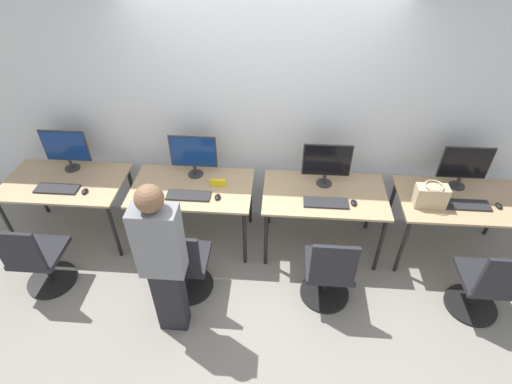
{
  "coord_description": "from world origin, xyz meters",
  "views": [
    {
      "loc": [
        0.22,
        -2.8,
        3.28
      ],
      "look_at": [
        0.0,
        0.15,
        0.89
      ],
      "focal_mm": 28.0,
      "sensor_mm": 36.0,
      "label": 1
    }
  ],
  "objects_px": {
    "keyboard_right": "(326,203)",
    "office_chair_right": "(329,274)",
    "keyboard_left": "(189,196)",
    "monitor_right": "(327,163)",
    "mouse_far_right": "(499,206)",
    "monitor_far_right": "(465,165)",
    "office_chair_far_right": "(485,287)",
    "mouse_left": "(218,197)",
    "mouse_right": "(354,203)",
    "person_left": "(162,259)",
    "keyboard_far_right": "(467,205)",
    "mouse_far_left": "(85,191)",
    "keyboard_far_left": "(57,189)",
    "office_chair_far_left": "(39,261)",
    "monitor_left": "(193,154)",
    "office_chair_left": "(185,267)",
    "monitor_far_left": "(66,148)",
    "handbag": "(431,196)"
  },
  "relations": [
    {
      "from": "keyboard_right",
      "to": "office_chair_right",
      "type": "height_order",
      "value": "office_chair_right"
    },
    {
      "from": "keyboard_left",
      "to": "monitor_right",
      "type": "relative_size",
      "value": 0.9
    },
    {
      "from": "keyboard_right",
      "to": "keyboard_left",
      "type": "bearing_deg",
      "value": 179.59
    },
    {
      "from": "monitor_right",
      "to": "mouse_far_right",
      "type": "relative_size",
      "value": 5.41
    },
    {
      "from": "monitor_far_right",
      "to": "office_chair_far_right",
      "type": "xyz_separation_m",
      "value": [
        0.07,
        -0.98,
        -0.64
      ]
    },
    {
      "from": "monitor_right",
      "to": "office_chair_far_right",
      "type": "xyz_separation_m",
      "value": [
        1.43,
        -0.93,
        -0.64
      ]
    },
    {
      "from": "mouse_left",
      "to": "mouse_right",
      "type": "bearing_deg",
      "value": 0.57
    },
    {
      "from": "mouse_left",
      "to": "person_left",
      "type": "height_order",
      "value": "person_left"
    },
    {
      "from": "office_chair_right",
      "to": "keyboard_far_right",
      "type": "height_order",
      "value": "office_chair_right"
    },
    {
      "from": "mouse_left",
      "to": "keyboard_right",
      "type": "height_order",
      "value": "mouse_left"
    },
    {
      "from": "mouse_far_left",
      "to": "monitor_far_right",
      "type": "xyz_separation_m",
      "value": [
        3.78,
        0.39,
        0.25
      ]
    },
    {
      "from": "keyboard_far_left",
      "to": "keyboard_left",
      "type": "relative_size",
      "value": 1.0
    },
    {
      "from": "monitor_far_right",
      "to": "keyboard_left",
      "type": "bearing_deg",
      "value": -172.3
    },
    {
      "from": "mouse_left",
      "to": "keyboard_far_right",
      "type": "xyz_separation_m",
      "value": [
        2.43,
        0.07,
        -0.01
      ]
    },
    {
      "from": "mouse_left",
      "to": "keyboard_right",
      "type": "distance_m",
      "value": 1.07
    },
    {
      "from": "keyboard_far_left",
      "to": "keyboard_left",
      "type": "distance_m",
      "value": 1.36
    },
    {
      "from": "mouse_right",
      "to": "office_chair_far_left",
      "type": "bearing_deg",
      "value": -168.25
    },
    {
      "from": "office_chair_far_left",
      "to": "keyboard_right",
      "type": "bearing_deg",
      "value": 12.59
    },
    {
      "from": "monitor_left",
      "to": "office_chair_left",
      "type": "xyz_separation_m",
      "value": [
        0.04,
        -0.95,
        -0.64
      ]
    },
    {
      "from": "keyboard_far_left",
      "to": "person_left",
      "type": "distance_m",
      "value": 1.67
    },
    {
      "from": "office_chair_far_left",
      "to": "monitor_far_left",
      "type": "bearing_deg",
      "value": 89.49
    },
    {
      "from": "mouse_far_right",
      "to": "monitor_far_left",
      "type": "bearing_deg",
      "value": 175.85
    },
    {
      "from": "mouse_far_left",
      "to": "keyboard_far_right",
      "type": "relative_size",
      "value": 0.21
    },
    {
      "from": "keyboard_left",
      "to": "handbag",
      "type": "xyz_separation_m",
      "value": [
        2.35,
        0.04,
        0.11
      ]
    },
    {
      "from": "office_chair_far_right",
      "to": "mouse_far_left",
      "type": "bearing_deg",
      "value": 171.15
    },
    {
      "from": "office_chair_right",
      "to": "office_chair_far_right",
      "type": "height_order",
      "value": "same"
    },
    {
      "from": "office_chair_far_left",
      "to": "mouse_right",
      "type": "relative_size",
      "value": 9.84
    },
    {
      "from": "monitor_left",
      "to": "office_chair_right",
      "type": "distance_m",
      "value": 1.8
    },
    {
      "from": "monitor_far_left",
      "to": "person_left",
      "type": "bearing_deg",
      "value": -44.31
    },
    {
      "from": "keyboard_far_left",
      "to": "mouse_far_left",
      "type": "relative_size",
      "value": 4.86
    },
    {
      "from": "monitor_left",
      "to": "keyboard_far_right",
      "type": "bearing_deg",
      "value": -6.52
    },
    {
      "from": "office_chair_right",
      "to": "monitor_far_right",
      "type": "bearing_deg",
      "value": 35.32
    },
    {
      "from": "mouse_far_left",
      "to": "monitor_far_left",
      "type": "bearing_deg",
      "value": 127.48
    },
    {
      "from": "monitor_far_right",
      "to": "mouse_far_right",
      "type": "height_order",
      "value": "monitor_far_right"
    },
    {
      "from": "mouse_far_left",
      "to": "person_left",
      "type": "distance_m",
      "value": 1.41
    },
    {
      "from": "monitor_right",
      "to": "monitor_far_right",
      "type": "bearing_deg",
      "value": 2.39
    },
    {
      "from": "office_chair_far_left",
      "to": "mouse_far_left",
      "type": "bearing_deg",
      "value": 62.54
    },
    {
      "from": "keyboard_far_right",
      "to": "office_chair_far_left",
      "type": "bearing_deg",
      "value": -170.58
    },
    {
      "from": "handbag",
      "to": "monitor_far_right",
      "type": "bearing_deg",
      "value": 41.06
    },
    {
      "from": "office_chair_right",
      "to": "monitor_far_right",
      "type": "xyz_separation_m",
      "value": [
        1.33,
        0.94,
        0.64
      ]
    },
    {
      "from": "person_left",
      "to": "mouse_far_right",
      "type": "height_order",
      "value": "person_left"
    },
    {
      "from": "mouse_left",
      "to": "monitor_far_right",
      "type": "distance_m",
      "value": 2.47
    },
    {
      "from": "keyboard_far_left",
      "to": "mouse_left",
      "type": "relative_size",
      "value": 4.86
    },
    {
      "from": "keyboard_left",
      "to": "office_chair_right",
      "type": "distance_m",
      "value": 1.56
    },
    {
      "from": "office_chair_left",
      "to": "office_chair_right",
      "type": "distance_m",
      "value": 1.35
    },
    {
      "from": "office_chair_right",
      "to": "monitor_far_left",
      "type": "bearing_deg",
      "value": 160.92
    },
    {
      "from": "mouse_right",
      "to": "monitor_left",
      "type": "bearing_deg",
      "value": 167.39
    },
    {
      "from": "monitor_far_left",
      "to": "monitor_far_right",
      "type": "relative_size",
      "value": 1.0
    },
    {
      "from": "monitor_right",
      "to": "mouse_far_right",
      "type": "distance_m",
      "value": 1.7
    },
    {
      "from": "monitor_far_left",
      "to": "keyboard_far_left",
      "type": "distance_m",
      "value": 0.45
    }
  ]
}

